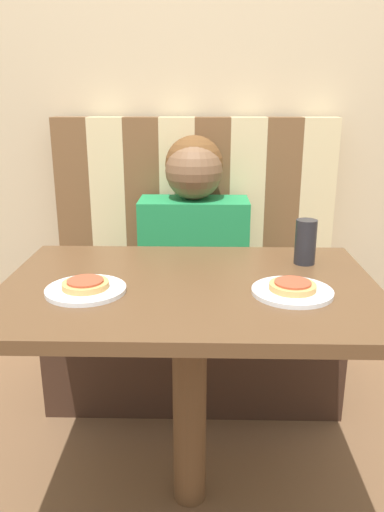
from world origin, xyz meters
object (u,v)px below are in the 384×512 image
Objects in this scene: plate_left at (86,290)px; pizza_right at (293,286)px; person at (194,216)px; drinking_cup at (305,242)px; plate_right at (292,292)px; pizza_left at (85,284)px.

pizza_right reaches higher than plate_left.
person is 0.57m from drinking_cup.
plate_right is at bearing 0.00° from plate_left.
person reaches higher than plate_right.
pizza_right is at bearing 0.00° from plate_left.
pizza_left is at bearing 180.00° from plate_right.
pizza_left is (-0.00, 0.00, 0.02)m from plate_left.
pizza_right is 0.89× the size of drinking_cup.
pizza_left and pizza_right have the same top height.
drinking_cup is (0.35, -0.45, 0.03)m from person.
plate_right is 0.27m from drinking_cup.
pizza_left is at bearing -157.74° from drinking_cup.
plate_right is at bearing -69.14° from person.
person is 5.15× the size of pizza_left.
person reaches higher than plate_left.
person is 0.75m from plate_right.
drinking_cup reaches higher than plate_right.
plate_right is 1.73× the size of pizza_left.
person reaches higher than pizza_left.
person is 5.15× the size of pizza_right.
pizza_right is at bearing -107.30° from drinking_cup.
drinking_cup is (0.08, 0.25, 0.06)m from plate_right.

